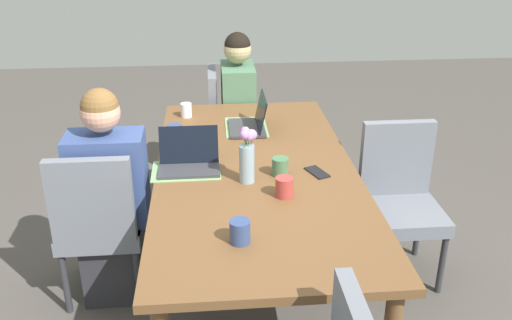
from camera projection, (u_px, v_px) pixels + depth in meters
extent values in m
plane|color=#4C4742|center=(256.00, 281.00, 3.29)|extent=(10.00, 10.00, 0.00)
cube|color=brown|center=(256.00, 172.00, 2.99)|extent=(2.17, 1.06, 0.04)
cylinder|color=brown|center=(305.00, 156.00, 4.09)|extent=(0.07, 0.07, 0.69)
cylinder|color=brown|center=(181.00, 160.00, 4.02)|extent=(0.07, 0.07, 0.69)
cube|color=slate|center=(103.00, 227.00, 3.06)|extent=(0.44, 0.44, 0.08)
cube|color=slate|center=(91.00, 201.00, 2.78)|extent=(0.06, 0.42, 0.45)
cylinder|color=#333338|center=(80.00, 244.00, 3.31)|extent=(0.04, 0.04, 0.37)
cylinder|color=#333338|center=(145.00, 241.00, 3.34)|extent=(0.04, 0.04, 0.37)
cylinder|color=#333338|center=(66.00, 284.00, 2.97)|extent=(0.04, 0.04, 0.37)
cylinder|color=#333338|center=(138.00, 280.00, 3.00)|extent=(0.04, 0.04, 0.37)
cube|color=#2D2D33|center=(118.00, 255.00, 3.14)|extent=(0.36, 0.34, 0.45)
cube|color=#384C84|center=(108.00, 179.00, 2.95)|extent=(0.24, 0.40, 0.50)
sphere|color=#E1A082|center=(100.00, 113.00, 2.79)|extent=(0.20, 0.20, 0.20)
sphere|color=brown|center=(100.00, 107.00, 2.78)|extent=(0.19, 0.19, 0.19)
cube|color=slate|center=(238.00, 132.00, 4.36)|extent=(0.44, 0.44, 0.08)
cube|color=slate|center=(213.00, 100.00, 4.23)|extent=(0.42, 0.06, 0.45)
cylinder|color=#333338|center=(260.00, 148.00, 4.64)|extent=(0.04, 0.04, 0.37)
cylinder|color=#333338|center=(265.00, 167.00, 4.29)|extent=(0.04, 0.04, 0.37)
cylinder|color=#333338|center=(214.00, 150.00, 4.61)|extent=(0.04, 0.04, 0.37)
cylinder|color=#333338|center=(215.00, 169.00, 4.26)|extent=(0.04, 0.04, 0.37)
cube|color=#2D2D33|center=(239.00, 157.00, 4.38)|extent=(0.34, 0.36, 0.45)
cube|color=#4C7556|center=(238.00, 99.00, 4.18)|extent=(0.40, 0.24, 0.50)
sphere|color=tan|center=(237.00, 50.00, 4.03)|extent=(0.20, 0.20, 0.20)
sphere|color=black|center=(237.00, 45.00, 4.02)|extent=(0.19, 0.19, 0.19)
cube|color=slate|center=(402.00, 214.00, 3.19)|extent=(0.44, 0.44, 0.08)
cube|color=slate|center=(396.00, 158.00, 3.25)|extent=(0.06, 0.42, 0.45)
cylinder|color=#333338|center=(442.00, 264.00, 3.13)|extent=(0.04, 0.04, 0.37)
cylinder|color=#333338|center=(375.00, 268.00, 3.10)|extent=(0.04, 0.04, 0.37)
cylinder|color=#333338|center=(418.00, 229.00, 3.47)|extent=(0.04, 0.04, 0.37)
cylinder|color=#333338|center=(358.00, 232.00, 3.44)|extent=(0.04, 0.04, 0.37)
cylinder|color=#8EA8B7|center=(247.00, 164.00, 2.80)|extent=(0.08, 0.08, 0.20)
sphere|color=#B27AC6|center=(246.00, 133.00, 2.76)|extent=(0.05, 0.05, 0.05)
cylinder|color=#477A3D|center=(246.00, 138.00, 2.77)|extent=(0.01, 0.01, 0.06)
sphere|color=#B27AC6|center=(245.00, 131.00, 2.73)|extent=(0.05, 0.05, 0.05)
cylinder|color=#477A3D|center=(245.00, 139.00, 2.75)|extent=(0.01, 0.01, 0.08)
sphere|color=#B27AC6|center=(244.00, 135.00, 2.71)|extent=(0.05, 0.05, 0.05)
cylinder|color=#477A3D|center=(245.00, 141.00, 2.72)|extent=(0.01, 0.01, 0.07)
sphere|color=#B27AC6|center=(249.00, 136.00, 2.73)|extent=(0.05, 0.05, 0.05)
cylinder|color=#477A3D|center=(249.00, 141.00, 2.75)|extent=(0.01, 0.01, 0.05)
sphere|color=#B27AC6|center=(251.00, 135.00, 2.76)|extent=(0.06, 0.06, 0.06)
cylinder|color=#477A3D|center=(251.00, 140.00, 2.77)|extent=(0.01, 0.01, 0.05)
cube|color=#7FAD70|center=(186.00, 170.00, 2.96)|extent=(0.26, 0.36, 0.00)
cube|color=#7FAD70|center=(246.00, 127.00, 3.54)|extent=(0.36, 0.26, 0.00)
cube|color=#38383D|center=(189.00, 169.00, 2.96)|extent=(0.22, 0.32, 0.02)
cube|color=black|center=(189.00, 144.00, 2.99)|extent=(0.06, 0.31, 0.19)
cube|color=#38383D|center=(247.00, 128.00, 3.50)|extent=(0.32, 0.22, 0.02)
cube|color=black|center=(261.00, 111.00, 3.46)|extent=(0.31, 0.05, 0.20)
cylinder|color=#AD3D38|center=(284.00, 187.00, 2.68)|extent=(0.09, 0.09, 0.10)
cylinder|color=white|center=(186.00, 110.00, 3.70)|extent=(0.07, 0.07, 0.09)
cylinder|color=#33477A|center=(174.00, 133.00, 3.32)|extent=(0.08, 0.08, 0.10)
cylinder|color=#33477A|center=(240.00, 232.00, 2.31)|extent=(0.09, 0.09, 0.10)
cylinder|color=#47704C|center=(280.00, 167.00, 2.89)|extent=(0.09, 0.09, 0.10)
cube|color=black|center=(317.00, 172.00, 2.93)|extent=(0.17, 0.12, 0.01)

